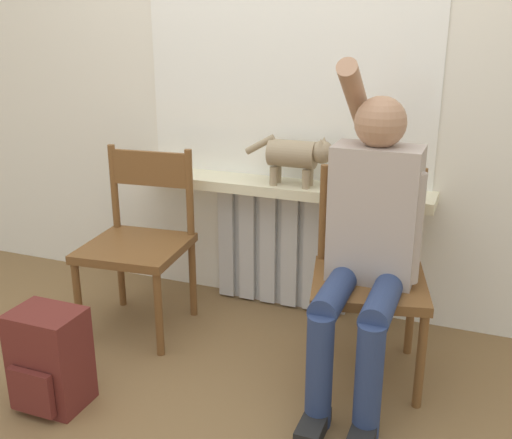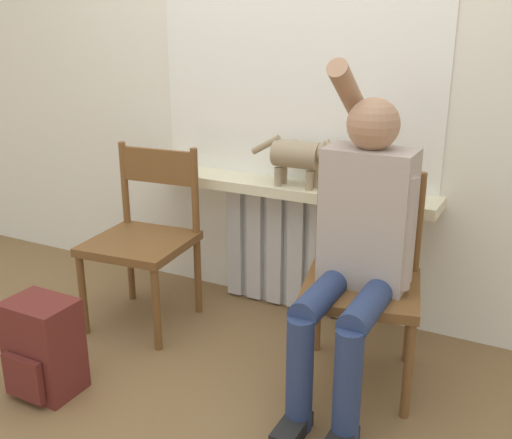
{
  "view_description": "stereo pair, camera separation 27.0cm",
  "coord_description": "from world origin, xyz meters",
  "px_view_note": "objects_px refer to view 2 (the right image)",
  "views": [
    {
      "loc": [
        0.94,
        -1.59,
        1.44
      ],
      "look_at": [
        0.0,
        0.8,
        0.58
      ],
      "focal_mm": 42.0,
      "sensor_mm": 36.0,
      "label": 1
    },
    {
      "loc": [
        1.18,
        -1.48,
        1.44
      ],
      "look_at": [
        0.0,
        0.8,
        0.58
      ],
      "focal_mm": 42.0,
      "sensor_mm": 36.0,
      "label": 2
    }
  ],
  "objects_px": {
    "cat": "(303,156)",
    "backpack": "(43,348)",
    "chair_right": "(363,278)",
    "person": "(359,239)",
    "chair_left": "(144,235)"
  },
  "relations": [
    {
      "from": "cat",
      "to": "backpack",
      "type": "distance_m",
      "value": 1.41
    },
    {
      "from": "chair_right",
      "to": "person",
      "type": "distance_m",
      "value": 0.23
    },
    {
      "from": "backpack",
      "to": "person",
      "type": "bearing_deg",
      "value": 28.15
    },
    {
      "from": "chair_right",
      "to": "person",
      "type": "relative_size",
      "value": 0.66
    },
    {
      "from": "chair_right",
      "to": "person",
      "type": "bearing_deg",
      "value": -97.87
    },
    {
      "from": "chair_right",
      "to": "backpack",
      "type": "distance_m",
      "value": 1.32
    },
    {
      "from": "person",
      "to": "backpack",
      "type": "xyz_separation_m",
      "value": [
        -1.1,
        -0.59,
        -0.46
      ]
    },
    {
      "from": "person",
      "to": "cat",
      "type": "relative_size",
      "value": 3.0
    },
    {
      "from": "chair_left",
      "to": "chair_right",
      "type": "relative_size",
      "value": 1.0
    },
    {
      "from": "chair_left",
      "to": "person",
      "type": "height_order",
      "value": "person"
    },
    {
      "from": "chair_right",
      "to": "person",
      "type": "xyz_separation_m",
      "value": [
        0.01,
        -0.11,
        0.21
      ]
    },
    {
      "from": "chair_left",
      "to": "backpack",
      "type": "bearing_deg",
      "value": -94.3
    },
    {
      "from": "chair_left",
      "to": "chair_right",
      "type": "distance_m",
      "value": 1.1
    },
    {
      "from": "chair_left",
      "to": "backpack",
      "type": "distance_m",
      "value": 0.74
    },
    {
      "from": "chair_left",
      "to": "person",
      "type": "bearing_deg",
      "value": -11.07
    }
  ]
}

